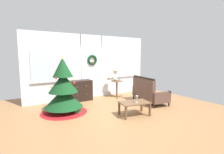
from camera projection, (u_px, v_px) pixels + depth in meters
ground_plane at (120, 110)px, 5.21m from camera, size 6.76×6.76×0.00m
back_wall_with_door at (92, 66)px, 6.82m from camera, size 5.20×0.19×2.55m
christmas_tree at (63, 91)px, 4.98m from camera, size 1.39×1.39×1.73m
dresser_cabinet at (80, 91)px, 6.35m from camera, size 0.90×0.45×0.78m
settee_sofa at (148, 92)px, 6.08m from camera, size 0.91×1.55×0.96m
side_table at (117, 85)px, 6.90m from camera, size 0.50×0.48×0.69m
table_lamp at (115, 74)px, 6.84m from camera, size 0.28×0.28×0.44m
flower_vase at (120, 78)px, 6.86m from camera, size 0.11×0.10×0.35m
coffee_table at (134, 104)px, 4.76m from camera, size 0.92×0.66×0.39m
wine_glass at (137, 98)px, 4.69m from camera, size 0.08×0.08×0.20m
gift_box at (77, 110)px, 4.97m from camera, size 0.19×0.17×0.19m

